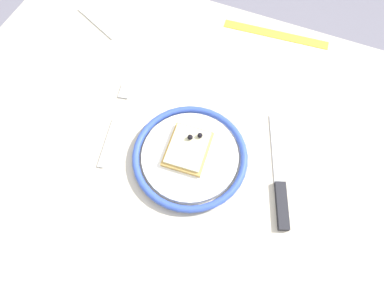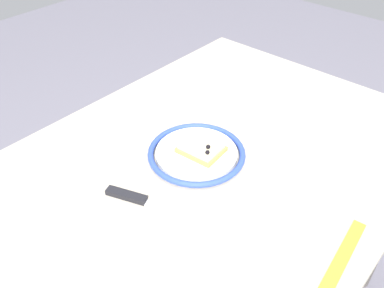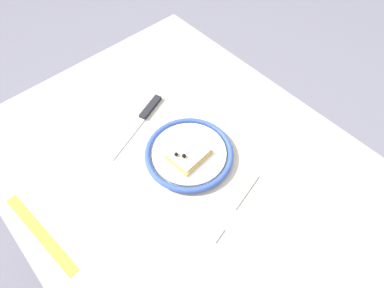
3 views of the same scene
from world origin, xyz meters
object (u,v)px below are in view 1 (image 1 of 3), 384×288
object	(u,v)px
dining_table	(181,158)
measuring_tape	(275,34)
knife	(280,189)
fork	(115,122)
napkin	(117,10)
plate	(190,156)
pizza_slice_near	(188,148)

from	to	relation	value
dining_table	measuring_tape	bearing A→B (deg)	73.80
knife	fork	bearing A→B (deg)	178.52
knife	napkin	distance (m)	0.59
plate	fork	size ratio (longest dim) A/B	1.13
dining_table	plate	distance (m)	0.12
plate	knife	world-z (taller)	plate
plate	pizza_slice_near	world-z (taller)	pizza_slice_near
measuring_tape	napkin	xyz separation A→B (m)	(-0.40, -0.08, 0.00)
plate	knife	bearing A→B (deg)	1.73
pizza_slice_near	fork	world-z (taller)	pizza_slice_near
knife	fork	distance (m)	0.36
dining_table	napkin	xyz separation A→B (m)	(-0.29, 0.28, 0.10)
napkin	dining_table	bearing A→B (deg)	-43.13
knife	fork	world-z (taller)	knife
pizza_slice_near	measuring_tape	size ratio (longest dim) A/B	0.40
dining_table	measuring_tape	distance (m)	0.38
dining_table	napkin	distance (m)	0.41
napkin	fork	bearing A→B (deg)	-62.50
dining_table	measuring_tape	size ratio (longest dim) A/B	4.20
dining_table	fork	size ratio (longest dim) A/B	5.34
knife	fork	size ratio (longest dim) A/B	1.16
fork	napkin	distance (m)	0.33
pizza_slice_near	knife	bearing A→B (deg)	-0.80
dining_table	pizza_slice_near	distance (m)	0.13
measuring_tape	pizza_slice_near	bearing A→B (deg)	-106.65
plate	pizza_slice_near	size ratio (longest dim) A/B	2.23
fork	measuring_tape	bearing A→B (deg)	56.45
knife	napkin	world-z (taller)	knife
fork	napkin	xyz separation A→B (m)	(-0.15, 0.29, 0.00)
knife	measuring_tape	size ratio (longest dim) A/B	0.91
dining_table	pizza_slice_near	xyz separation A→B (m)	(0.03, -0.02, 0.12)
fork	knife	bearing A→B (deg)	-1.48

